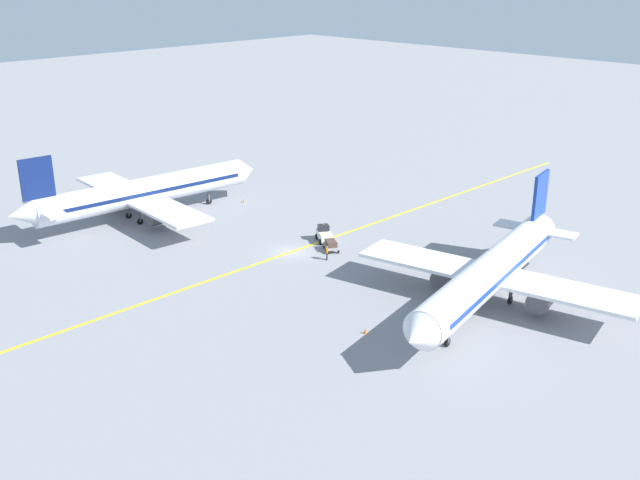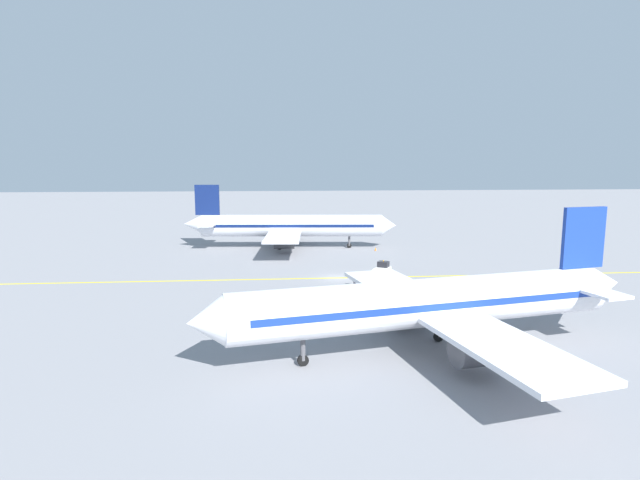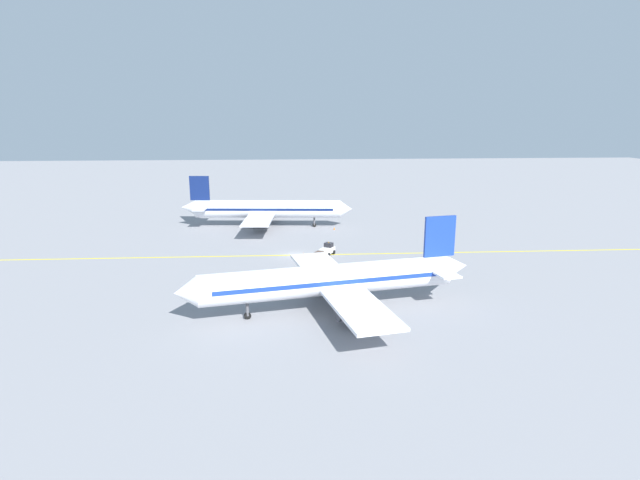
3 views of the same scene
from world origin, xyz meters
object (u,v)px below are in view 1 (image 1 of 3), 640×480
at_px(traffic_cone_mid_apron, 244,201).
at_px(baggage_tug_white, 324,234).
at_px(airplane_adjacent_stand, 143,192).
at_px(ground_crew_worker, 327,252).
at_px(airplane_at_gate, 492,271).
at_px(traffic_cone_near_nose, 365,331).
at_px(baggage_cart_trailing, 331,245).

bearing_deg(traffic_cone_mid_apron, baggage_tug_white, 170.86).
relative_size(airplane_adjacent_stand, ground_crew_worker, 21.16).
distance_m(airplane_at_gate, traffic_cone_near_nose, 14.45).
height_order(baggage_tug_white, baggage_cart_trailing, baggage_tug_white).
relative_size(ground_crew_worker, traffic_cone_near_nose, 3.05).
height_order(baggage_tug_white, traffic_cone_near_nose, baggage_tug_white).
distance_m(airplane_adjacent_stand, traffic_cone_near_nose, 43.04).
height_order(ground_crew_worker, traffic_cone_near_nose, ground_crew_worker).
distance_m(airplane_at_gate, baggage_cart_trailing, 21.96).
distance_m(airplane_at_gate, baggage_tug_white, 24.78).
distance_m(baggage_cart_trailing, ground_crew_worker, 2.98).
bearing_deg(airplane_at_gate, baggage_cart_trailing, 0.48).
distance_m(airplane_adjacent_stand, baggage_cart_trailing, 27.48).
xyz_separation_m(airplane_at_gate, traffic_cone_near_nose, (4.80, 13.19, -3.43)).
relative_size(baggage_cart_trailing, traffic_cone_near_nose, 5.36).
bearing_deg(traffic_cone_mid_apron, ground_crew_worker, 162.98).
bearing_deg(traffic_cone_mid_apron, airplane_at_gate, 173.97).
bearing_deg(airplane_adjacent_stand, ground_crew_worker, -166.37).
bearing_deg(baggage_tug_white, baggage_cart_trailing, 148.55).
height_order(airplane_at_gate, traffic_cone_near_nose, airplane_at_gate).
xyz_separation_m(baggage_cart_trailing, ground_crew_worker, (-1.70, 2.44, 0.15)).
height_order(airplane_adjacent_stand, traffic_cone_mid_apron, airplane_adjacent_stand).
height_order(baggage_tug_white, traffic_cone_mid_apron, baggage_tug_white).
bearing_deg(ground_crew_worker, airplane_adjacent_stand, 13.63).
xyz_separation_m(ground_crew_worker, traffic_cone_mid_apron, (23.69, -7.25, -0.63)).
relative_size(baggage_tug_white, traffic_cone_mid_apron, 6.08).
distance_m(traffic_cone_near_nose, traffic_cone_mid_apron, 42.83).
bearing_deg(baggage_cart_trailing, traffic_cone_near_nose, 142.52).
bearing_deg(baggage_cart_trailing, airplane_adjacent_stand, 19.46).
bearing_deg(airplane_at_gate, airplane_adjacent_stand, 11.05).
bearing_deg(airplane_at_gate, ground_crew_worker, 7.46).
relative_size(baggage_tug_white, ground_crew_worker, 1.99).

